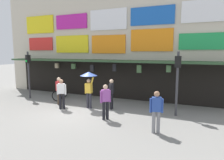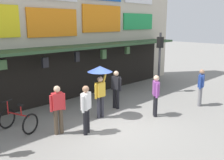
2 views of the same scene
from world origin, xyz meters
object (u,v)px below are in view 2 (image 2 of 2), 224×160
(bicycle_parked, at_px, (18,120))
(pedestrian_in_white, at_px, (156,93))
(pedestrian_in_green, at_px, (86,107))
(pedestrian_with_umbrella, at_px, (100,77))
(pedestrian_in_red, at_px, (116,87))
(pedestrian_in_purple, at_px, (201,85))
(traffic_light_far, at_px, (160,53))
(pedestrian_in_yellow, at_px, (58,107))

(bicycle_parked, distance_m, pedestrian_in_white, 5.22)
(pedestrian_in_green, relative_size, pedestrian_with_umbrella, 0.81)
(bicycle_parked, xyz_separation_m, pedestrian_with_umbrella, (2.85, -1.07, 1.25))
(pedestrian_in_red, height_order, pedestrian_in_purple, same)
(pedestrian_in_white, distance_m, pedestrian_in_red, 1.82)
(traffic_light_far, relative_size, bicycle_parked, 2.40)
(pedestrian_in_red, bearing_deg, pedestrian_in_green, -156.46)
(bicycle_parked, height_order, pedestrian_in_yellow, pedestrian_in_yellow)
(pedestrian_with_umbrella, distance_m, pedestrian_in_yellow, 2.10)
(traffic_light_far, relative_size, pedestrian_in_yellow, 1.90)
(bicycle_parked, height_order, pedestrian_in_white, pedestrian_in_white)
(pedestrian_in_green, bearing_deg, bicycle_parked, 130.26)
(traffic_light_far, bearing_deg, pedestrian_in_yellow, -174.32)
(pedestrian_in_white, height_order, pedestrian_in_yellow, same)
(pedestrian_in_white, bearing_deg, pedestrian_in_yellow, 160.67)
(pedestrian_in_red, xyz_separation_m, pedestrian_in_yellow, (-3.22, -0.46, 0.00))
(traffic_light_far, distance_m, pedestrian_in_purple, 2.91)
(bicycle_parked, xyz_separation_m, pedestrian_in_yellow, (0.87, -1.18, 0.55))
(bicycle_parked, bearing_deg, traffic_light_far, -3.91)
(traffic_light_far, relative_size, pedestrian_in_green, 1.90)
(bicycle_parked, relative_size, pedestrian_with_umbrella, 0.64)
(pedestrian_in_red, bearing_deg, bicycle_parked, 170.06)
(pedestrian_in_white, bearing_deg, pedestrian_with_umbrella, 140.54)
(pedestrian_in_green, distance_m, pedestrian_with_umbrella, 1.66)
(traffic_light_far, bearing_deg, bicycle_parked, 176.09)
(pedestrian_in_green, xyz_separation_m, pedestrian_with_umbrella, (1.31, 0.76, 0.69))
(traffic_light_far, distance_m, pedestrian_in_green, 6.25)
(traffic_light_far, height_order, pedestrian_in_yellow, traffic_light_far)
(traffic_light_far, xyz_separation_m, pedestrian_in_purple, (-0.48, -2.61, -1.19))
(pedestrian_in_red, bearing_deg, pedestrian_with_umbrella, -164.21)
(pedestrian_in_green, bearing_deg, pedestrian_with_umbrella, 30.14)
(traffic_light_far, distance_m, bicycle_parked, 7.76)
(pedestrian_in_green, bearing_deg, pedestrian_in_red, 23.54)
(bicycle_parked, xyz_separation_m, pedestrian_in_green, (1.55, -1.83, 0.55))
(traffic_light_far, height_order, pedestrian_with_umbrella, traffic_light_far)
(pedestrian_in_red, distance_m, pedestrian_in_purple, 3.83)
(traffic_light_far, bearing_deg, pedestrian_in_green, -167.66)
(traffic_light_far, xyz_separation_m, pedestrian_with_umbrella, (-4.69, -0.55, -0.50))
(pedestrian_in_white, height_order, pedestrian_in_red, same)
(pedestrian_in_green, height_order, pedestrian_with_umbrella, pedestrian_with_umbrella)
(pedestrian_in_white, height_order, pedestrian_with_umbrella, pedestrian_with_umbrella)
(bicycle_parked, bearing_deg, pedestrian_in_green, -49.74)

